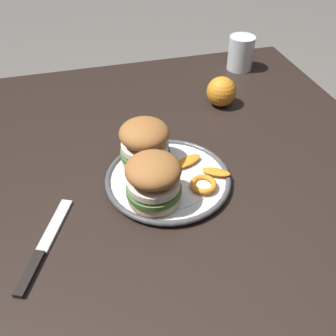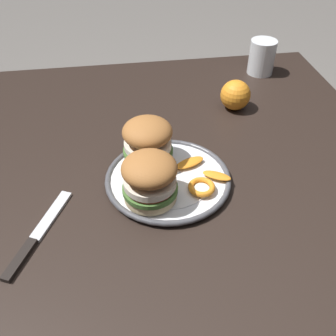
# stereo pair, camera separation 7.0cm
# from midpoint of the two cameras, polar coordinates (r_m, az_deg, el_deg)

# --- Properties ---
(dining_table) EXTENTS (1.24, 1.04, 0.70)m
(dining_table) POSITION_cam_midpoint_polar(r_m,az_deg,el_deg) (0.87, 0.07, -7.20)
(dining_table) COLOR black
(dining_table) RESTS_ON ground
(dinner_plate) EXTENTS (0.27, 0.27, 0.02)m
(dinner_plate) POSITION_cam_midpoint_polar(r_m,az_deg,el_deg) (0.82, -2.44, -1.71)
(dinner_plate) COLOR white
(dinner_plate) RESTS_ON dining_table
(sandwich_half_left) EXTENTS (0.12, 0.12, 0.10)m
(sandwich_half_left) POSITION_cam_midpoint_polar(r_m,az_deg,el_deg) (0.74, -4.88, -1.76)
(sandwich_half_left) COLOR beige
(sandwich_half_left) RESTS_ON dinner_plate
(sandwich_half_right) EXTENTS (0.12, 0.12, 0.10)m
(sandwich_half_right) POSITION_cam_midpoint_polar(r_m,az_deg,el_deg) (0.83, -5.90, 3.72)
(sandwich_half_right) COLOR beige
(sandwich_half_right) RESTS_ON dinner_plate
(orange_peel_curled) EXTENTS (0.07, 0.07, 0.01)m
(orange_peel_curled) POSITION_cam_midpoint_polar(r_m,az_deg,el_deg) (0.79, 2.73, -2.53)
(orange_peel_curled) COLOR orange
(orange_peel_curled) RESTS_ON dinner_plate
(orange_peel_strip_long) EXTENTS (0.05, 0.07, 0.01)m
(orange_peel_strip_long) POSITION_cam_midpoint_polar(r_m,az_deg,el_deg) (0.82, 4.72, -0.67)
(orange_peel_strip_long) COLOR orange
(orange_peel_strip_long) RESTS_ON dinner_plate
(orange_peel_strip_short) EXTENTS (0.05, 0.07, 0.01)m
(orange_peel_strip_short) POSITION_cam_midpoint_polar(r_m,az_deg,el_deg) (0.85, 0.53, 0.95)
(orange_peel_strip_short) COLOR orange
(orange_peel_strip_short) RESTS_ON dinner_plate
(drinking_glass) EXTENTS (0.08, 0.08, 0.10)m
(drinking_glass) POSITION_cam_midpoint_polar(r_m,az_deg,el_deg) (1.28, 9.07, 16.09)
(drinking_glass) COLOR white
(drinking_glass) RESTS_ON dining_table
(whole_orange) EXTENTS (0.08, 0.08, 0.08)m
(whole_orange) POSITION_cam_midpoint_polar(r_m,az_deg,el_deg) (1.07, 6.02, 11.12)
(whole_orange) COLOR orange
(whole_orange) RESTS_ON dining_table
(table_knife) EXTENTS (0.21, 0.11, 0.01)m
(table_knife) POSITION_cam_midpoint_polar(r_m,az_deg,el_deg) (0.75, -20.76, -11.47)
(table_knife) COLOR silver
(table_knife) RESTS_ON dining_table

